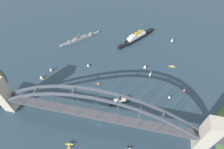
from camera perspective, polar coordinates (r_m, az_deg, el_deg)
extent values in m
plane|color=#283D4C|center=(246.57, -4.04, -15.03)|extent=(1400.00, 1400.00, 0.00)
cube|color=#BCB29E|center=(269.45, -30.20, -5.42)|extent=(14.74, 15.69, 58.19)
cube|color=#BCB29E|center=(232.31, 27.04, -16.26)|extent=(14.74, 15.69, 58.19)
cube|color=#47474C|center=(224.40, -4.39, -12.36)|extent=(227.14, 11.11, 2.40)
cube|color=#47474C|center=(243.37, 31.12, -16.95)|extent=(24.00, 11.11, 2.40)
cube|color=#4C515B|center=(256.03, -28.39, -6.58)|extent=(25.26, 1.80, 18.68)
cube|color=#4C515B|center=(232.64, -25.06, -5.92)|extent=(24.95, 1.80, 15.30)
cube|color=#4C515B|center=(212.99, -20.76, -5.65)|extent=(24.59, 1.80, 11.90)
cube|color=#4C515B|center=(197.61, -15.40, -5.88)|extent=(24.16, 1.80, 8.47)
cube|color=#4C515B|center=(187.16, -9.07, -6.68)|extent=(23.69, 1.80, 4.97)
cube|color=#4C515B|center=(182.27, -2.03, -8.08)|extent=(23.69, 1.80, 4.97)
cube|color=#4C515B|center=(183.39, 5.25, -9.97)|extent=(24.16, 1.80, 8.47)
cube|color=#4C515B|center=(190.61, 12.22, -12.16)|extent=(24.59, 1.80, 11.90)
cube|color=#4C515B|center=(203.65, 18.43, -14.46)|extent=(24.95, 1.80, 15.30)
cube|color=#4C515B|center=(222.01, 23.64, -16.72)|extent=(25.26, 1.80, 18.68)
cube|color=#4C515B|center=(259.82, -27.31, -4.82)|extent=(25.26, 1.80, 18.68)
cube|color=#4C515B|center=(236.80, -23.95, -4.00)|extent=(24.95, 1.80, 15.30)
cube|color=#4C515B|center=(217.53, -19.64, -3.56)|extent=(24.59, 1.80, 11.90)
cube|color=#4C515B|center=(202.50, -14.35, -3.61)|extent=(24.16, 1.80, 8.47)
cube|color=#4C515B|center=(192.31, -8.14, -4.26)|extent=(23.69, 1.80, 4.97)
cube|color=#4C515B|center=(187.55, -1.30, -5.55)|extent=(23.69, 1.80, 4.97)
cube|color=#4C515B|center=(188.64, 5.72, -7.39)|extent=(24.16, 1.80, 8.47)
cube|color=#4C515B|center=(195.66, 12.44, -9.61)|extent=(24.59, 1.80, 11.90)
cube|color=#4C515B|center=(208.39, 18.44, -12.02)|extent=(24.95, 1.80, 15.30)
cube|color=#4C515B|center=(226.37, 23.49, -14.42)|extent=(25.26, 1.80, 18.68)
cube|color=#4C515B|center=(270.44, -29.23, -6.12)|extent=(1.40, 10.00, 1.40)
cube|color=#4C515B|center=(224.11, -22.51, -4.65)|extent=(1.40, 10.00, 1.40)
cube|color=#4C515B|center=(193.84, -11.86, -4.94)|extent=(1.40, 10.00, 1.40)
cube|color=#4C515B|center=(184.28, 1.93, -7.60)|extent=(1.40, 10.00, 1.40)
cube|color=#4C515B|center=(198.46, 15.52, -11.98)|extent=(1.40, 10.00, 1.40)
cube|color=#4C515B|center=(234.67, 25.78, -16.64)|extent=(1.40, 10.00, 1.40)
cylinder|color=#4C515B|center=(249.16, -26.28, -7.12)|extent=(0.56, 0.56, 14.84)
cylinder|color=#4C515B|center=(253.05, -25.22, -5.30)|extent=(0.56, 0.56, 14.84)
cylinder|color=#4C515B|center=(232.59, -22.05, -7.58)|extent=(0.56, 0.56, 27.32)
cylinder|color=#4C515B|center=(236.75, -21.00, -5.63)|extent=(0.56, 0.56, 27.32)
cylinder|color=#4C515B|center=(218.92, -17.09, -8.32)|extent=(0.56, 0.56, 36.23)
cylinder|color=#4C515B|center=(223.34, -16.09, -6.22)|extent=(0.56, 0.56, 36.23)
cylinder|color=#4C515B|center=(208.62, -11.42, -9.32)|extent=(0.56, 0.56, 41.58)
cylinder|color=#4C515B|center=(213.25, -10.51, -7.09)|extent=(0.56, 0.56, 41.58)
cylinder|color=#4C515B|center=(202.11, -5.15, -10.56)|extent=(0.56, 0.56, 43.36)
cylinder|color=#4C515B|center=(206.89, -4.40, -8.22)|extent=(0.56, 0.56, 43.36)
cylinder|color=#4C515B|center=(199.77, 1.49, -11.98)|extent=(0.56, 0.56, 41.58)
cylinder|color=#4C515B|center=(204.60, 2.05, -9.56)|extent=(0.56, 0.56, 41.58)
cylinder|color=#4C515B|center=(201.74, 8.20, -13.48)|extent=(0.56, 0.56, 36.23)
cylinder|color=#4C515B|center=(206.53, 8.54, -11.04)|extent=(0.56, 0.56, 36.23)
cylinder|color=#4C515B|center=(207.99, 14.67, -14.97)|extent=(0.56, 0.56, 27.32)
cylinder|color=#4C515B|center=(212.63, 14.80, -12.56)|extent=(0.56, 0.56, 27.32)
cylinder|color=#4C515B|center=(218.24, 20.64, -16.39)|extent=(0.56, 0.56, 14.84)
cylinder|color=#4C515B|center=(222.67, 20.58, -14.06)|extent=(0.56, 0.56, 14.84)
cube|color=black|center=(353.36, 7.43, 10.96)|extent=(40.34, 46.26, 5.37)
cube|color=black|center=(334.76, 3.17, 8.75)|extent=(15.22, 16.86, 5.37)
cube|color=black|center=(374.14, 11.30, 12.88)|extent=(16.12, 17.59, 5.37)
cube|color=white|center=(350.08, 7.52, 11.63)|extent=(31.07, 35.36, 5.23)
cube|color=white|center=(341.40, 6.29, 11.53)|extent=(11.44, 11.51, 3.20)
cylinder|color=gold|center=(345.53, 7.38, 12.24)|extent=(4.74, 4.74, 6.00)
cylinder|color=gold|center=(350.66, 8.43, 12.75)|extent=(4.74, 4.74, 6.00)
cylinder|color=tan|center=(330.86, 3.51, 9.89)|extent=(0.50, 0.50, 10.00)
cube|color=gray|center=(355.97, -9.74, 10.73)|extent=(39.53, 38.66, 3.17)
cube|color=gray|center=(365.65, -5.14, 12.51)|extent=(13.77, 13.50, 3.17)
cube|color=gray|center=(348.96, -14.49, 8.80)|extent=(14.23, 13.98, 3.17)
cube|color=gray|center=(354.20, -9.80, 11.09)|extent=(21.30, 20.91, 2.57)
cylinder|color=gray|center=(360.72, -6.59, 12.31)|extent=(5.14, 5.14, 2.20)
cylinder|color=gray|center=(349.17, -13.07, 9.75)|extent=(5.14, 5.14, 2.20)
cylinder|color=gray|center=(350.35, -9.93, 11.89)|extent=(0.60, 0.60, 10.00)
cylinder|color=#4C4C51|center=(350.82, -10.59, 11.25)|extent=(4.04, 4.04, 4.40)
cube|color=black|center=(260.78, 2.45, -8.25)|extent=(19.29, 14.36, 2.95)
cube|color=black|center=(258.82, -0.17, -8.88)|extent=(7.55, 6.89, 2.95)
cube|color=black|center=(263.30, 5.02, -7.62)|extent=(7.97, 7.69, 2.95)
cube|color=beige|center=(258.05, 2.48, -7.88)|extent=(17.48, 12.78, 3.48)
cylinder|color=black|center=(255.57, 2.50, -7.53)|extent=(2.60, 2.60, 2.40)
cylinder|color=#B7B7B2|center=(240.99, -13.28, -20.55)|extent=(1.88, 6.38, 0.90)
cylinder|color=#B7B7B2|center=(240.29, -12.53, -20.65)|extent=(1.88, 6.38, 0.90)
cylinder|color=navy|center=(239.99, -13.33, -20.47)|extent=(0.14, 0.14, 1.26)
cylinder|color=navy|center=(239.29, -12.57, -20.56)|extent=(0.14, 0.14, 1.26)
ellipsoid|color=gold|center=(238.41, -13.01, -20.41)|extent=(2.63, 8.15, 1.39)
cylinder|color=navy|center=(239.55, -12.83, -19.60)|extent=(1.43, 1.00, 1.32)
cube|color=gold|center=(238.18, -12.98, -20.13)|extent=(9.59, 3.16, 0.20)
cube|color=gold|center=(237.22, -13.20, -21.19)|extent=(3.72, 1.65, 0.12)
cube|color=navy|center=(236.01, -13.26, -21.09)|extent=(0.29, 1.11, 1.50)
cylinder|color=navy|center=(232.51, 4.23, -21.58)|extent=(1.60, 1.41, 1.38)
cube|color=gold|center=(304.78, -20.64, -1.21)|extent=(5.76, 4.34, 0.97)
cube|color=gold|center=(302.58, -20.23, -1.52)|extent=(2.03, 1.70, 0.97)
cube|color=gold|center=(307.01, -21.04, -0.90)|extent=(2.12, 1.89, 0.97)
cylinder|color=tan|center=(301.49, -20.80, -0.75)|extent=(0.16, 0.16, 7.33)
cone|color=silver|center=(302.73, -20.96, -0.66)|extent=(6.37, 6.37, 5.86)
cube|color=black|center=(304.90, -7.12, 2.59)|extent=(4.29, 4.77, 0.72)
cube|color=black|center=(305.93, -6.68, 2.85)|extent=(1.63, 1.73, 0.72)
cube|color=black|center=(303.90, -7.56, 2.32)|extent=(1.78, 1.85, 0.72)
cylinder|color=tan|center=(302.26, -7.13, 3.11)|extent=(0.16, 0.16, 6.90)
cone|color=white|center=(302.06, -7.32, 2.95)|extent=(5.60, 5.60, 5.52)
cube|color=#B2231E|center=(291.04, 21.32, -4.78)|extent=(4.79, 2.31, 1.01)
cube|color=#B2231E|center=(291.98, 21.90, -4.82)|extent=(1.62, 0.98, 1.01)
cube|color=#B2231E|center=(290.14, 20.74, -4.74)|extent=(1.63, 1.15, 1.01)
cylinder|color=tan|center=(288.10, 21.62, -4.32)|extent=(0.16, 0.16, 7.02)
cone|color=white|center=(287.96, 21.34, -4.34)|extent=(4.64, 4.64, 5.62)
cube|color=#B2231E|center=(277.51, 17.17, -6.74)|extent=(2.17, 4.06, 0.87)
cube|color=#B2231E|center=(279.03, 17.27, -6.32)|extent=(0.90, 1.38, 0.87)
cube|color=#B2231E|center=(275.99, 17.07, -7.15)|extent=(1.04, 1.41, 0.87)
cylinder|color=tan|center=(275.29, 17.32, -6.34)|extent=(0.16, 0.16, 5.16)
cone|color=white|center=(274.82, 17.27, -6.55)|extent=(4.07, 4.07, 4.13)
cube|color=#2D6B3D|center=(304.31, 9.83, 2.03)|extent=(5.09, 2.25, 0.85)
cube|color=#2D6B3D|center=(304.16, 9.21, 2.12)|extent=(1.71, 0.99, 0.85)
cube|color=#2D6B3D|center=(304.49, 10.46, 1.94)|extent=(1.71, 1.18, 0.85)
cylinder|color=tan|center=(301.37, 9.86, 2.55)|extent=(0.16, 0.16, 7.16)
cone|color=white|center=(301.70, 10.12, 2.46)|extent=(4.76, 4.76, 5.73)
cube|color=gold|center=(316.88, 17.95, 2.34)|extent=(6.03, 2.49, 1.26)
cube|color=gold|center=(316.31, 17.25, 2.48)|extent=(2.02, 1.34, 1.26)
cube|color=gold|center=(317.50, 18.65, 2.21)|extent=(2.03, 1.60, 1.26)
cube|color=beige|center=(316.18, 18.13, 2.46)|extent=(3.03, 1.95, 1.06)
cube|color=brown|center=(311.07, -18.26, 1.05)|extent=(4.59, 3.57, 0.87)
cube|color=brown|center=(311.44, -18.77, 0.93)|extent=(1.63, 1.36, 0.87)
cube|color=brown|center=(310.72, -17.75, 1.16)|extent=(1.70, 1.50, 0.87)
cylinder|color=tan|center=(308.01, -18.52, 1.56)|extent=(0.16, 0.16, 7.84)
cone|color=white|center=(308.13, -18.27, 1.56)|extent=(5.35, 5.35, 6.27)
cube|color=#2D6B3D|center=(363.18, 17.82, 9.52)|extent=(3.59, 5.22, 0.83)
cube|color=#2D6B3D|center=(360.68, 17.63, 9.25)|extent=(1.42, 1.82, 0.83)
cube|color=#2D6B3D|center=(365.68, 18.00, 9.78)|extent=(1.59, 1.89, 0.83)
cylinder|color=tan|center=(359.97, 17.97, 10.05)|extent=(0.16, 0.16, 8.66)
cone|color=white|center=(361.33, 18.04, 10.12)|extent=(5.69, 5.69, 6.93)
cube|color=brown|center=(279.51, -4.35, -2.94)|extent=(5.19, 2.52, 1.26)
cube|color=brown|center=(279.98, -5.02, -2.88)|extent=(1.78, 1.26, 1.26)
cube|color=brown|center=(279.08, -3.67, -2.99)|extent=(1.80, 1.48, 1.26)
cube|color=beige|center=(278.46, -4.24, -2.80)|extent=(2.66, 1.84, 1.15)
cube|color=silver|center=(296.56, 11.61, 0.02)|extent=(4.26, 7.83, 1.15)
cube|color=silver|center=(293.34, 11.35, -0.66)|extent=(2.03, 2.73, 1.15)
cube|color=silver|center=(299.84, 11.87, 0.68)|extent=(2.34, 2.79, 1.15)
cube|color=beige|center=(296.33, 11.70, 0.28)|extent=(2.98, 4.08, 1.10)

